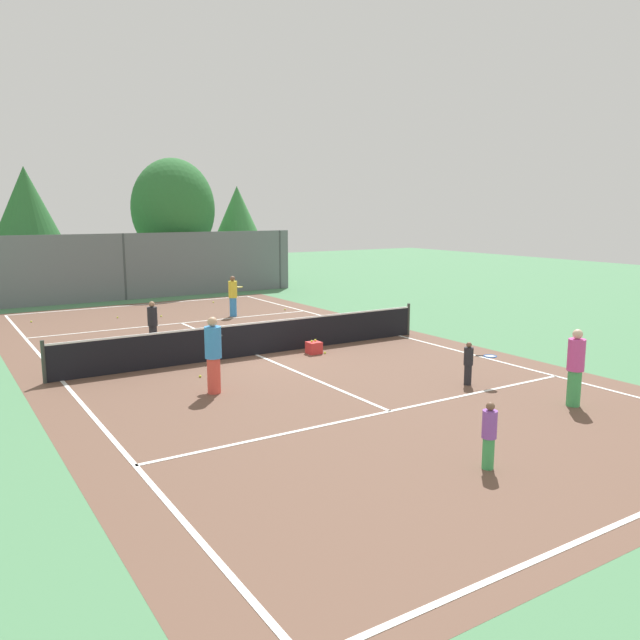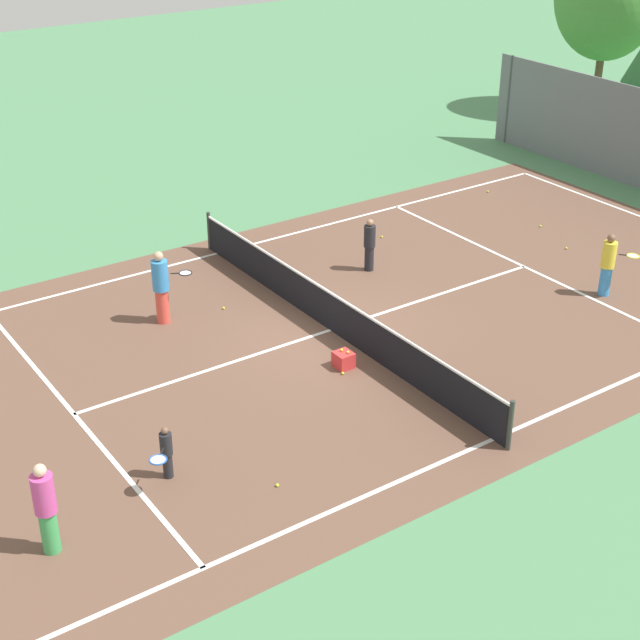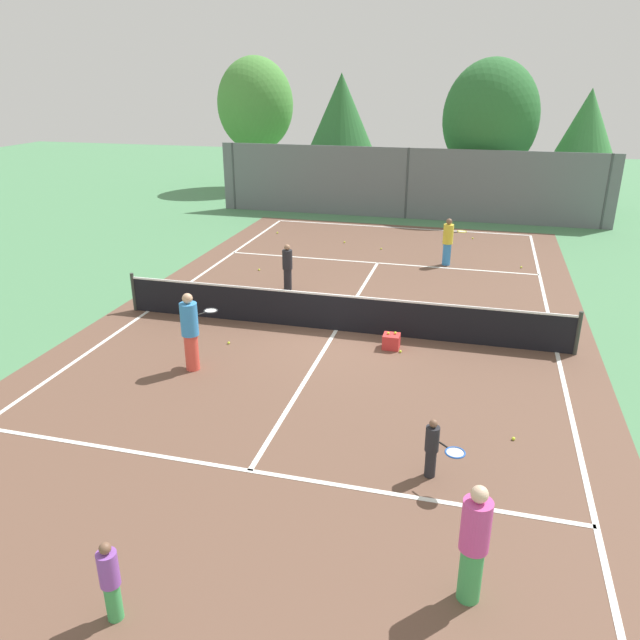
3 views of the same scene
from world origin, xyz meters
The scene contains 24 objects.
ground_plane centered at (0.00, 0.00, 0.00)m, with size 80.00×80.00×0.00m, color #4C8456.
court_surface centered at (0.00, 0.00, 0.00)m, with size 13.00×25.00×0.01m.
tennis_net centered at (0.00, 0.00, 0.51)m, with size 11.90×0.10×1.10m.
perimeter_fence centered at (0.00, 14.00, 1.60)m, with size 18.00×0.12×3.20m.
tree_0 centered at (-9.46, 19.99, 4.67)m, with size 4.27×4.15×7.24m.
tree_1 centered at (-3.75, 16.76, 4.49)m, with size 3.26×3.26×6.35m.
tree_2 centered at (3.42, 16.52, 4.36)m, with size 4.41×4.37×7.01m.
tree_3 centered at (7.89, 18.07, 4.19)m, with size 2.62×2.62×5.69m.
player_0 centered at (-2.23, 2.82, 0.74)m, with size 0.31×0.31×1.46m.
player_1 centered at (-2.64, -3.05, 0.94)m, with size 0.71×0.94×1.83m.
player_2 centered at (3.00, -5.78, 0.57)m, with size 0.73×0.69×1.08m.
player_3 centered at (-0.52, -9.68, 0.59)m, with size 0.25×0.25×1.16m.
player_4 centered at (3.69, -8.24, 0.89)m, with size 0.37×0.37×1.73m.
player_5 centered at (2.38, 6.83, 0.85)m, with size 0.85×0.78×1.66m.
ball_crate centered at (1.56, -0.76, 0.18)m, with size 0.40×0.38×0.43m.
tennis_ball_0 centered at (-2.40, -1.55, 0.03)m, with size 0.07×0.07×0.07m, color #CCE533.
tennis_ball_1 centered at (-4.85, 9.66, 0.03)m, with size 0.07×0.07×0.07m, color #CCE533.
tennis_ball_2 centered at (4.37, -4.27, 0.03)m, with size 0.07×0.07×0.07m, color #CCE533.
tennis_ball_3 centered at (1.82, -0.97, 0.03)m, with size 0.07×0.07×0.07m, color #CCE533.
tennis_ball_4 centered at (-0.18, 8.24, 0.03)m, with size 0.07×0.07×0.07m, color #CCE533.
tennis_ball_5 centered at (-1.77, 8.87, 0.03)m, with size 0.07×0.07×0.07m, color #CCE533.
tennis_ball_6 centered at (-3.79, 4.48, 0.03)m, with size 0.07×0.07×0.07m, color #CCE533.
tennis_ball_7 centered at (4.94, 7.07, 0.03)m, with size 0.07×0.07×0.07m, color #CCE533.
tennis_ball_8 centered at (3.18, 10.81, 0.03)m, with size 0.07×0.07×0.07m, color #CCE533.
Camera 3 is at (3.38, -14.57, 6.28)m, focal length 34.57 mm.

